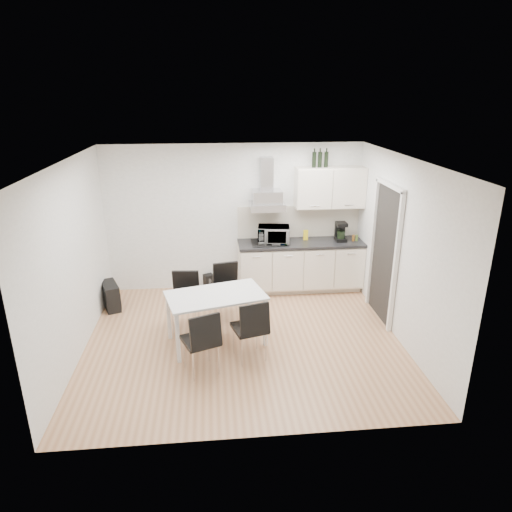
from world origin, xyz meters
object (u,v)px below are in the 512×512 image
(chair_far_right, at_px, (229,292))
(chair_near_left, at_px, (201,341))
(kitchenette, at_px, (303,246))
(chair_far_left, at_px, (185,302))
(guitar_amp, at_px, (111,296))
(floor_speaker, at_px, (209,282))
(chair_near_right, at_px, (249,329))
(dining_table, at_px, (216,300))

(chair_far_right, distance_m, chair_near_left, 1.51)
(kitchenette, height_order, chair_near_left, kitchenette)
(kitchenette, bearing_deg, chair_far_left, -147.20)
(chair_far_left, bearing_deg, chair_far_right, -150.60)
(chair_near_left, bearing_deg, guitar_amp, 105.76)
(floor_speaker, bearing_deg, chair_near_left, -116.17)
(chair_near_right, distance_m, floor_speaker, 2.45)
(dining_table, bearing_deg, kitchenette, 33.24)
(chair_near_right, bearing_deg, guitar_amp, 125.81)
(chair_far_left, xyz_separation_m, chair_near_left, (0.25, -1.15, 0.00))
(dining_table, relative_size, chair_far_left, 1.70)
(kitchenette, bearing_deg, chair_near_right, -117.34)
(chair_far_right, relative_size, guitar_amp, 1.56)
(floor_speaker, bearing_deg, guitar_amp, 177.19)
(guitar_amp, bearing_deg, chair_far_right, -37.40)
(chair_far_right, distance_m, chair_near_right, 1.22)
(chair_far_left, distance_m, guitar_amp, 1.55)
(dining_table, distance_m, chair_near_right, 0.67)
(kitchenette, relative_size, dining_table, 1.69)
(kitchenette, xyz_separation_m, chair_near_right, (-1.14, -2.20, -0.39))
(dining_table, xyz_separation_m, floor_speaker, (-0.11, 1.91, -0.53))
(chair_far_right, bearing_deg, chair_far_left, 12.88)
(chair_far_left, height_order, chair_near_right, same)
(chair_far_left, relative_size, guitar_amp, 1.56)
(chair_near_right, bearing_deg, kitchenette, 47.18)
(chair_far_left, distance_m, chair_far_right, 0.73)
(chair_far_left, distance_m, floor_speaker, 1.55)
(chair_far_left, xyz_separation_m, guitar_amp, (-1.28, 0.85, -0.22))
(kitchenette, xyz_separation_m, guitar_amp, (-3.31, -0.46, -0.61))
(floor_speaker, bearing_deg, kitchenette, -29.65)
(chair_far_left, relative_size, chair_far_right, 1.00)
(dining_table, distance_m, floor_speaker, 1.99)
(chair_far_right, bearing_deg, chair_near_left, 62.45)
(chair_far_right, relative_size, chair_near_right, 1.00)
(floor_speaker, bearing_deg, chair_near_right, -101.02)
(kitchenette, bearing_deg, chair_far_right, -143.61)
(kitchenette, height_order, chair_near_right, kitchenette)
(kitchenette, xyz_separation_m, chair_far_right, (-1.37, -1.01, -0.39))
(dining_table, height_order, chair_near_left, chair_near_left)
(dining_table, height_order, chair_far_left, chair_far_left)
(dining_table, height_order, chair_far_right, chair_far_right)
(chair_near_left, xyz_separation_m, chair_near_right, (0.65, 0.26, 0.00))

